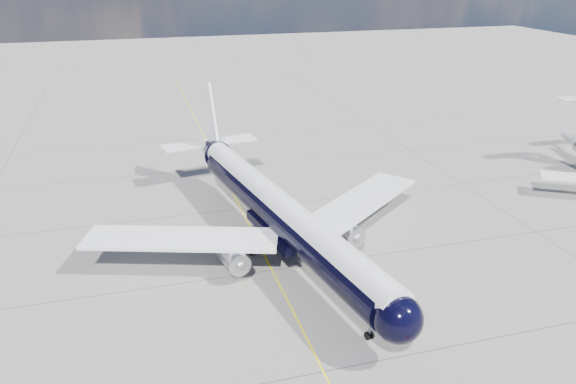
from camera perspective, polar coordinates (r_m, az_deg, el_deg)
ground at (r=72.16m, az=-5.59°, el=-0.14°), size 320.00×320.00×0.00m
taxiway_centerline at (r=67.65m, az=-4.80°, el=-1.71°), size 0.16×160.00×0.01m
main_airliner at (r=56.90m, az=-1.09°, el=-1.85°), size 37.96×46.70×13.55m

